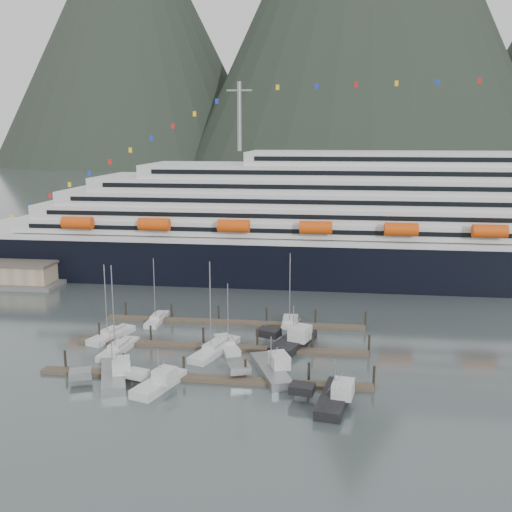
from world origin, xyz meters
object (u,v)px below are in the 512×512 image
object	(u,v)px
sailboat_d	(215,350)
trawler_a	(112,375)
trawler_b	(158,382)
trawler_c	(270,369)
cruise_ship	(407,230)
trawler_d	(333,397)
sailboat_b	(118,349)
trawler_e	(292,341)
sailboat_e	(157,320)
sailboat_c	(227,345)
sailboat_f	(290,324)
sailboat_a	(111,336)

from	to	relation	value
sailboat_d	trawler_a	world-z (taller)	sailboat_d
trawler_b	trawler_c	size ratio (longest dim) A/B	0.79
cruise_ship	trawler_d	xyz separation A→B (m)	(-16.57, -69.92, -11.17)
cruise_ship	trawler_a	bearing A→B (deg)	-125.60
sailboat_b	sailboat_d	world-z (taller)	sailboat_d
trawler_c	trawler_a	bearing A→B (deg)	81.29
trawler_b	trawler_d	bearing A→B (deg)	-76.54
cruise_ship	trawler_e	xyz separation A→B (m)	(-23.38, -49.40, -11.09)
sailboat_e	trawler_c	bearing A→B (deg)	-133.06
sailboat_d	trawler_c	bearing A→B (deg)	-110.51
sailboat_b	trawler_c	world-z (taller)	sailboat_b
trawler_a	trawler_b	xyz separation A→B (m)	(7.23, -1.54, -0.02)
trawler_b	trawler_e	distance (m)	25.46
sailboat_b	sailboat_c	world-z (taller)	sailboat_b
sailboat_b	sailboat_f	distance (m)	31.03
sailboat_d	trawler_e	distance (m)	12.94
sailboat_d	trawler_c	distance (m)	12.40
trawler_c	sailboat_d	bearing A→B (deg)	30.04
sailboat_b	trawler_e	xyz separation A→B (m)	(27.55, 6.32, 0.52)
trawler_b	trawler_e	bearing A→B (deg)	-24.80
sailboat_d	sailboat_f	world-z (taller)	sailboat_d
sailboat_f	trawler_b	world-z (taller)	sailboat_f
sailboat_c	sailboat_e	size ratio (longest dim) A/B	0.91
sailboat_d	trawler_a	distance (m)	17.69
cruise_ship	trawler_b	size ratio (longest dim) A/B	20.77
sailboat_a	sailboat_d	world-z (taller)	sailboat_d
sailboat_e	sailboat_f	xyz separation A→B (m)	(24.76, 0.42, 0.03)
trawler_a	trawler_e	xyz separation A→B (m)	(24.36, 17.30, 0.11)
trawler_d	sailboat_f	bearing A→B (deg)	23.90
trawler_c	sailboat_e	bearing A→B (deg)	25.44
trawler_c	trawler_b	bearing A→B (deg)	92.44
cruise_ship	trawler_b	bearing A→B (deg)	-120.70
sailboat_b	sailboat_a	bearing A→B (deg)	36.43
sailboat_a	sailboat_f	xyz separation A→B (m)	(29.83, 10.26, 0.00)
sailboat_d	trawler_e	bearing A→B (deg)	-51.62
sailboat_b	trawler_c	size ratio (longest dim) A/B	1.17
sailboat_a	sailboat_e	world-z (taller)	sailboat_a
sailboat_f	trawler_d	bearing A→B (deg)	-166.75
sailboat_f	trawler_c	xyz separation A→B (m)	(-1.12, -22.37, 0.40)
sailboat_a	trawler_a	xyz separation A→B (m)	(6.72, -17.17, 0.41)
trawler_b	sailboat_c	bearing A→B (deg)	-3.69
trawler_c	sailboat_f	bearing A→B (deg)	-24.55
trawler_e	trawler_d	bearing A→B (deg)	-142.17
trawler_a	trawler_d	distance (m)	31.34
sailboat_e	trawler_a	bearing A→B (deg)	-176.69
sailboat_b	trawler_b	xyz separation A→B (m)	(10.42, -12.52, 0.39)
trawler_e	cruise_ship	bearing A→B (deg)	-5.88
cruise_ship	trawler_b	distance (m)	80.15
trawler_b	sailboat_f	bearing A→B (deg)	-11.25
sailboat_a	sailboat_b	world-z (taller)	sailboat_b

